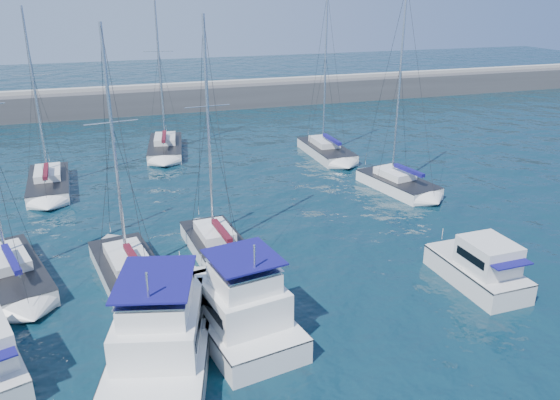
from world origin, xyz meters
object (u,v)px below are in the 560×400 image
object	(u,v)px
sailboat_back_c	(326,150)
sailboat_back_a	(49,183)
motor_yacht_stbd_inner	(238,310)
sailboat_mid_a	(11,273)
sailboat_back_b	(165,147)
sailboat_mid_c	(217,245)
sailboat_mid_e	(397,183)
sailboat_mid_b	(131,273)
motor_yacht_port_inner	(164,330)
motor_yacht_stbd_outer	(480,269)

from	to	relation	value
sailboat_back_c	sailboat_back_a	bearing A→B (deg)	-175.68
motor_yacht_stbd_inner	sailboat_mid_a	world-z (taller)	sailboat_mid_a
sailboat_back_a	sailboat_back_b	distance (m)	12.93
sailboat_back_b	sailboat_mid_c	bearing A→B (deg)	-80.93
motor_yacht_stbd_inner	sailboat_mid_e	bearing A→B (deg)	31.93
sailboat_mid_c	sailboat_mid_b	bearing A→B (deg)	-164.01
motor_yacht_port_inner	motor_yacht_stbd_inner	distance (m)	3.49
motor_yacht_stbd_inner	sailboat_mid_e	world-z (taller)	sailboat_mid_e
sailboat_mid_c	sailboat_mid_e	world-z (taller)	sailboat_mid_e
motor_yacht_port_inner	sailboat_mid_e	bearing A→B (deg)	52.28
sailboat_mid_b	sailboat_back_a	size ratio (longest dim) A/B	0.98
sailboat_mid_e	sailboat_mid_b	bearing A→B (deg)	-169.30
sailboat_back_a	sailboat_back_b	world-z (taller)	sailboat_back_b
sailboat_mid_c	motor_yacht_port_inner	bearing A→B (deg)	-120.01
motor_yacht_stbd_inner	sailboat_mid_b	xyz separation A→B (m)	(-4.43, 6.42, -0.62)
sailboat_back_c	sailboat_mid_b	bearing A→B (deg)	-135.56
sailboat_mid_e	sailboat_back_a	bearing A→B (deg)	150.47
motor_yacht_stbd_outer	sailboat_back_a	size ratio (longest dim) A/B	0.42
sailboat_mid_e	sailboat_back_c	distance (m)	10.82
sailboat_mid_e	sailboat_back_b	distance (m)	23.32
motor_yacht_port_inner	sailboat_mid_b	size ratio (longest dim) A/B	0.79
motor_yacht_port_inner	sailboat_back_c	world-z (taller)	sailboat_back_c
motor_yacht_stbd_outer	sailboat_mid_a	distance (m)	25.49
sailboat_back_a	sailboat_mid_a	bearing A→B (deg)	-96.12
sailboat_mid_a	sailboat_mid_e	bearing A→B (deg)	-3.67
motor_yacht_stbd_inner	sailboat_mid_b	world-z (taller)	sailboat_mid_b
motor_yacht_port_inner	sailboat_mid_c	xyz separation A→B (m)	(4.22, 8.94, -0.60)
motor_yacht_stbd_outer	sailboat_mid_e	size ratio (longest dim) A/B	0.38
sailboat_mid_b	sailboat_mid_e	bearing A→B (deg)	12.17
motor_yacht_stbd_outer	motor_yacht_stbd_inner	bearing A→B (deg)	179.21
sailboat_mid_b	sailboat_back_c	world-z (taller)	sailboat_back_c
sailboat_mid_c	sailboat_back_a	bearing A→B (deg)	119.34
motor_yacht_stbd_inner	motor_yacht_stbd_outer	world-z (taller)	motor_yacht_stbd_inner
motor_yacht_stbd_outer	sailboat_back_a	bearing A→B (deg)	132.90
sailboat_mid_c	sailboat_back_c	distance (m)	22.49
motor_yacht_stbd_outer	sailboat_mid_b	distance (m)	18.92
sailboat_mid_e	sailboat_back_c	xyz separation A→B (m)	(-1.71, 10.68, -0.02)
sailboat_back_b	motor_yacht_stbd_inner	bearing A→B (deg)	-82.44
sailboat_mid_c	motor_yacht_stbd_outer	bearing A→B (deg)	-37.91
motor_yacht_stbd_inner	sailboat_mid_c	distance (m)	8.45
motor_yacht_stbd_outer	sailboat_back_a	world-z (taller)	sailboat_back_a
sailboat_mid_e	sailboat_back_c	world-z (taller)	sailboat_mid_e
sailboat_back_c	sailboat_back_b	bearing A→B (deg)	157.55
motor_yacht_stbd_outer	sailboat_back_b	world-z (taller)	sailboat_back_b
sailboat_mid_e	sailboat_back_c	size ratio (longest dim) A/B	1.04
sailboat_mid_e	sailboat_back_a	size ratio (longest dim) A/B	1.10
motor_yacht_stbd_inner	sailboat_back_c	size ratio (longest dim) A/B	0.56
motor_yacht_port_inner	sailboat_mid_e	world-z (taller)	sailboat_mid_e
sailboat_mid_e	sailboat_mid_a	bearing A→B (deg)	-177.89
motor_yacht_stbd_outer	sailboat_mid_c	world-z (taller)	sailboat_mid_c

